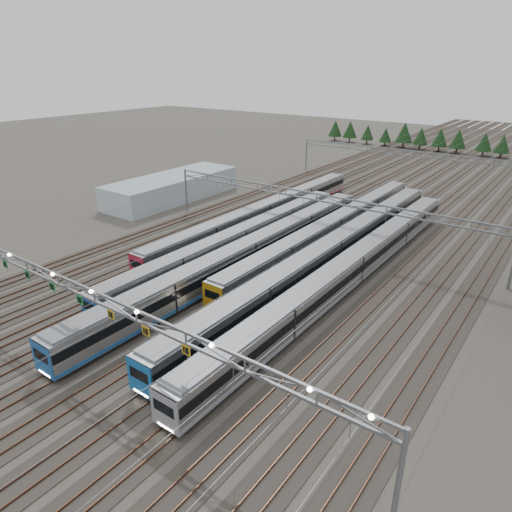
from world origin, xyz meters
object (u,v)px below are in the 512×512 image
Objects in this scene: train_f at (352,268)px; gantry_near at (93,299)px; train_c at (247,254)px; gantry_mid at (316,203)px; train_b at (239,240)px; train_d at (332,229)px; train_a at (264,213)px; west_shed at (173,188)px; train_e at (331,253)px; gantry_far at (413,157)px.

train_f is 32.24m from gantry_near.
gantry_near is (2.20, -25.37, 4.88)m from train_c.
train_b is at bearing -121.78° from gantry_mid.
train_c is 15.49m from gantry_mid.
gantry_near is (-2.30, -41.76, 4.94)m from train_d.
gantry_mid is at bearing 81.33° from train_c.
train_c reaches higher than train_d.
train_d is at bearing 86.85° from gantry_near.
train_a is 18.89m from train_c.
train_c reaches higher than train_a.
train_d is (13.50, -0.22, 0.05)m from train_a.
train_c is 38.76m from west_shed.
train_d is at bearing 126.93° from train_f.
west_shed is at bearing 129.09° from gantry_near.
gantry_near is at bearing -101.77° from train_e.
west_shed is (-33.80, 18.96, 0.19)m from train_c.
train_b is 0.90× the size of train_d.
train_d is at bearing -0.94° from train_a.
gantry_near is at bearing -85.04° from train_c.
train_a is at bearing 104.94° from gantry_near.
train_e reaches higher than train_b.
train_a is 1.01× the size of gantry_far.
train_e is at bearing 78.23° from gantry_near.
train_e is 44.38m from west_shed.
west_shed is at bearing 150.72° from train_c.
train_d is 1.02× the size of gantry_near.
west_shed is at bearing 164.69° from train_e.
train_c is at bearing -61.55° from train_a.
gantry_near is (-6.80, -32.61, 4.86)m from train_e.
gantry_far reaches higher than train_f.
gantry_mid and gantry_far have the same top height.
train_e is (4.50, -9.15, 0.08)m from train_d.
west_shed reaches higher than train_f.
train_d reaches higher than train_a.
gantry_near is 1.00× the size of gantry_far.
train_b is 0.92× the size of gantry_mid.
west_shed reaches higher than train_e.
gantry_far is at bearing 92.97° from train_d.
train_b is 13.92m from train_e.
train_c is at bearing -98.67° from gantry_mid.
gantry_mid is 36.52m from west_shed.
train_d is 42.12m from gantry_near.
gantry_mid is (-6.75, 7.51, 4.16)m from train_e.
gantry_mid reaches higher than train_e.
gantry_mid is at bearing 58.22° from train_b.
train_f reaches higher than train_a.
train_b is at bearing 139.45° from train_c.
gantry_near reaches higher than train_b.
train_d is at bearing 116.19° from train_e.
train_b is at bearing -70.58° from train_a.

